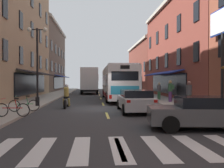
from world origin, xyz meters
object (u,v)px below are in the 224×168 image
object	(u,v)px
sedan_far	(204,112)
pedestrian_rear	(189,94)
bicycle_mid	(24,105)
billboard_sign	(223,32)
transit_bus	(117,83)
pedestrian_far	(170,90)
bicycle_near	(13,109)
box_truck	(89,81)
sedan_mid	(90,87)
pedestrian_near	(171,90)
sedan_near	(135,101)
motorcycle_rider	(67,98)
pedestrian_mid	(159,91)
street_lamp_twin	(37,62)

from	to	relation	value
sedan_far	pedestrian_rear	bearing A→B (deg)	73.30
bicycle_mid	pedestrian_rear	world-z (taller)	pedestrian_rear
billboard_sign	transit_bus	bearing A→B (deg)	118.58
pedestrian_far	bicycle_near	bearing A→B (deg)	166.79
transit_bus	box_truck	distance (m)	12.00
bicycle_mid	sedan_mid	bearing A→B (deg)	84.59
transit_bus	box_truck	world-z (taller)	box_truck
sedan_far	pedestrian_rear	distance (m)	6.50
billboard_sign	pedestrian_rear	xyz separation A→B (m)	(-1.59, 1.20, -3.83)
box_truck	sedan_mid	bearing A→B (deg)	90.77
pedestrian_near	pedestrian_far	size ratio (longest dim) A/B	1.14
pedestrian_rear	pedestrian_far	bearing A→B (deg)	136.43
sedan_near	bicycle_near	bearing A→B (deg)	-159.12
sedan_near	pedestrian_far	xyz separation A→B (m)	(5.09, 9.30, 0.25)
box_truck	pedestrian_near	distance (m)	17.34
box_truck	bicycle_mid	world-z (taller)	box_truck
transit_bus	billboard_sign	bearing A→B (deg)	-61.42
bicycle_near	bicycle_mid	size ratio (longest dim) A/B	1.00
bicycle_near	bicycle_mid	distance (m)	2.05
sedan_mid	pedestrian_far	world-z (taller)	pedestrian_far
billboard_sign	bicycle_mid	world-z (taller)	billboard_sign
sedan_mid	motorcycle_rider	bearing A→B (deg)	-92.04
motorcycle_rider	pedestrian_rear	size ratio (longest dim) A/B	1.19
billboard_sign	motorcycle_rider	world-z (taller)	billboard_sign
transit_bus	pedestrian_near	bearing A→B (deg)	-45.48
bicycle_mid	pedestrian_far	size ratio (longest dim) A/B	1.08
sedan_mid	pedestrian_rear	bearing A→B (deg)	-77.71
pedestrian_rear	bicycle_mid	bearing A→B (deg)	-117.46
pedestrian_mid	street_lamp_twin	bearing A→B (deg)	-32.48
billboard_sign	transit_bus	xyz separation A→B (m)	(-5.46, 10.02, -3.14)
sedan_mid	bicycle_near	world-z (taller)	sedan_mid
bicycle_near	bicycle_mid	world-z (taller)	same
sedan_far	motorcycle_rider	bearing A→B (deg)	127.97
billboard_sign	sedan_mid	world-z (taller)	billboard_sign
pedestrian_far	pedestrian_rear	bearing A→B (deg)	-158.11
box_truck	sedan_near	distance (m)	21.47
billboard_sign	pedestrian_far	xyz separation A→B (m)	(-0.17, 9.73, -3.93)
sedan_far	street_lamp_twin	distance (m)	12.01
transit_bus	pedestrian_far	bearing A→B (deg)	-3.06
sedan_near	street_lamp_twin	bearing A→B (deg)	156.45
sedan_far	bicycle_near	bearing A→B (deg)	160.29
box_truck	street_lamp_twin	xyz separation A→B (m)	(-3.32, -18.36, 1.29)
street_lamp_twin	sedan_near	bearing A→B (deg)	-23.55
bicycle_mid	box_truck	bearing A→B (deg)	81.26
bicycle_mid	pedestrian_mid	distance (m)	12.94
street_lamp_twin	bicycle_near	bearing A→B (deg)	-89.89
box_truck	billboard_sign	bearing A→B (deg)	-68.65
sedan_near	sedan_mid	size ratio (longest dim) A/B	0.92
pedestrian_near	street_lamp_twin	distance (m)	10.94
sedan_mid	pedestrian_far	bearing A→B (deg)	-70.39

